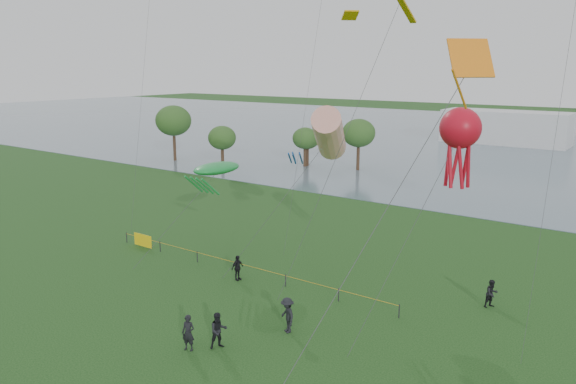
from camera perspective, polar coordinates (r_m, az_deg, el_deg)
The scene contains 12 objects.
pavilion_left at distance 110.96m, azimuth 21.22°, elevation 6.14°, with size 22.00×8.00×6.00m, color silver.
trees at distance 80.49m, azimuth -3.67°, elevation 6.30°, with size 31.26×14.38×8.31m.
fence at distance 43.27m, azimuth -11.21°, elevation -5.75°, with size 24.07×0.07×1.05m.
spectator_a at distance 29.53m, azimuth -7.07°, elevation -13.79°, with size 0.92×0.72×1.90m, color black.
spectator_b at distance 30.86m, azimuth -0.07°, elevation -12.40°, with size 1.27×0.73×1.96m, color black.
spectator_c at distance 38.04m, azimuth -5.16°, elevation -7.67°, with size 1.01×0.42×1.72m, color black.
spectator_f at distance 29.54m, azimuth -10.09°, elevation -13.91°, with size 0.68×0.45×1.88m, color black.
spectator_g at distance 35.95m, azimuth 19.99°, elevation -9.68°, with size 0.83×0.64×1.70m, color black.
kite_windsock at distance 36.72m, azimuth 4.20°, elevation 5.90°, with size 7.34×7.29×11.70m.
kite_creature at distance 41.38m, azimuth -7.30°, elevation 2.36°, with size 4.18×7.83×7.16m.
kite_octopus at distance 28.41m, azimuth 17.09°, elevation 6.03°, with size 4.36×5.58×12.15m.
kite_delta at distance 19.50m, azimuth 16.96°, elevation 10.86°, with size 4.69×11.74×14.98m.
Camera 1 is at (15.74, -11.87, 14.09)m, focal length 35.00 mm.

